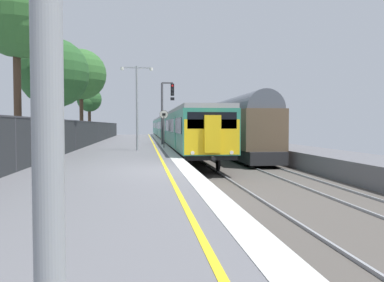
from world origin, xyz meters
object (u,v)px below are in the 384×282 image
at_px(signal_gantry, 165,106).
at_px(speed_limit_sign, 164,124).
at_px(background_tree_right, 89,100).
at_px(background_tree_centre, 80,77).
at_px(background_tree_left, 18,18).
at_px(platform_lamp_mid, 137,100).
at_px(commuter_train_at_platform, 170,128).
at_px(background_tree_back, 53,76).
at_px(freight_train_adjacent_track, 209,125).

bearing_deg(signal_gantry, speed_limit_sign, -94.34).
bearing_deg(background_tree_right, background_tree_centre, -86.31).
height_order(speed_limit_sign, background_tree_left, background_tree_left).
relative_size(platform_lamp_mid, background_tree_centre, 0.64).
bearing_deg(speed_limit_sign, signal_gantry, 85.66).
bearing_deg(speed_limit_sign, commuter_train_at_platform, 85.22).
distance_m(platform_lamp_mid, background_tree_left, 8.15).
bearing_deg(background_tree_centre, platform_lamp_mid, -64.87).
xyz_separation_m(signal_gantry, platform_lamp_mid, (-2.19, -7.61, -0.06)).
relative_size(background_tree_centre, background_tree_back, 1.20).
height_order(speed_limit_sign, background_tree_right, background_tree_right).
relative_size(background_tree_left, background_tree_right, 1.53).
distance_m(speed_limit_sign, background_tree_back, 7.97).
xyz_separation_m(speed_limit_sign, background_tree_back, (-6.88, -2.75, 2.92)).
relative_size(commuter_train_at_platform, background_tree_left, 6.83).
bearing_deg(background_tree_right, signal_gantry, -60.61).
bearing_deg(signal_gantry, background_tree_back, -133.71).
bearing_deg(background_tree_left, background_tree_centre, 88.16).
height_order(commuter_train_at_platform, freight_train_adjacent_track, freight_train_adjacent_track).
bearing_deg(background_tree_centre, commuter_train_at_platform, 57.15).
relative_size(speed_limit_sign, background_tree_centre, 0.32).
xyz_separation_m(signal_gantry, background_tree_left, (-7.89, -12.06, 3.70)).
bearing_deg(platform_lamp_mid, freight_train_adjacent_track, 67.60).
bearing_deg(background_tree_right, freight_train_adjacent_track, -13.97).
xyz_separation_m(signal_gantry, speed_limit_sign, (-0.37, -4.84, -1.51)).
height_order(freight_train_adjacent_track, background_tree_right, background_tree_right).
height_order(freight_train_adjacent_track, platform_lamp_mid, platform_lamp_mid).
relative_size(commuter_train_at_platform, freight_train_adjacent_track, 1.47).
relative_size(signal_gantry, background_tree_right, 0.85).
height_order(signal_gantry, background_tree_left, background_tree_left).
bearing_deg(background_tree_back, commuter_train_at_platform, 70.61).
bearing_deg(commuter_train_at_platform, background_tree_back, -109.39).
bearing_deg(commuter_train_at_platform, speed_limit_sign, -94.78).
bearing_deg(background_tree_left, freight_train_adjacent_track, 59.88).
xyz_separation_m(commuter_train_at_platform, background_tree_back, (-8.73, -24.80, 3.34)).
height_order(signal_gantry, background_tree_back, background_tree_back).
height_order(signal_gantry, platform_lamp_mid, platform_lamp_mid).
bearing_deg(background_tree_left, signal_gantry, 56.80).
bearing_deg(freight_train_adjacent_track, background_tree_back, -124.42).
distance_m(signal_gantry, background_tree_left, 14.88).
bearing_deg(background_tree_back, background_tree_left, -98.14).
bearing_deg(platform_lamp_mid, speed_limit_sign, 56.71).
bearing_deg(commuter_train_at_platform, background_tree_centre, -122.85).
bearing_deg(background_tree_centre, freight_train_adjacent_track, 30.26).
distance_m(speed_limit_sign, background_tree_right, 20.89).
bearing_deg(signal_gantry, platform_lamp_mid, -106.04).
relative_size(signal_gantry, background_tree_left, 0.56).
distance_m(background_tree_left, background_tree_centre, 15.58).
xyz_separation_m(commuter_train_at_platform, freight_train_adjacent_track, (4.00, -6.22, 0.31)).
xyz_separation_m(freight_train_adjacent_track, signal_gantry, (-5.48, -10.99, 1.62)).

